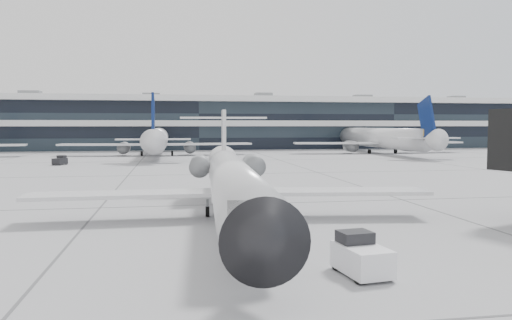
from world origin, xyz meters
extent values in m
plane|color=gray|center=(0.00, 0.00, 0.00)|extent=(220.00, 220.00, 0.00)
cube|color=black|center=(0.00, 82.00, 5.00)|extent=(170.00, 22.00, 10.00)
cylinder|color=silver|center=(-2.40, -5.95, 2.07)|extent=(3.74, 21.71, 2.43)
cone|color=black|center=(-3.14, -17.99, 2.07)|extent=(2.58, 2.66, 2.43)
cone|color=silver|center=(-1.66, 6.27, 2.34)|extent=(2.48, 3.02, 2.31)
cube|color=silver|center=(-8.19, -4.69, 1.44)|extent=(9.92, 2.43, 0.20)
cube|color=silver|center=(3.49, -5.41, 1.44)|extent=(10.12, 3.61, 0.20)
cylinder|color=slate|center=(-3.75, 1.53, 2.43)|extent=(1.53, 3.14, 1.35)
cylinder|color=slate|center=(-0.16, 1.31, 2.43)|extent=(1.53, 3.14, 1.35)
cube|color=silver|center=(-1.69, 5.73, 4.23)|extent=(0.39, 2.35, 4.05)
cube|color=silver|center=(-1.67, 6.09, 5.67)|extent=(6.56, 1.83, 0.14)
cylinder|color=black|center=(-2.92, -14.48, 0.25)|extent=(0.19, 0.51, 0.50)
cylinder|color=black|center=(-3.64, -4.07, 0.29)|extent=(0.25, 0.59, 0.58)
cylinder|color=black|center=(-0.95, -4.23, 0.29)|extent=(0.25, 0.59, 0.58)
cube|color=white|center=(0.77, -15.91, 0.56)|extent=(1.60, 2.39, 0.91)
cube|color=black|center=(0.70, -15.41, 1.17)|extent=(1.23, 1.05, 0.51)
cylinder|color=black|center=(0.11, -15.18, 0.22)|extent=(0.24, 0.47, 0.45)
cylinder|color=black|center=(1.21, -15.03, 0.22)|extent=(0.24, 0.47, 0.45)
cylinder|color=black|center=(0.33, -16.79, 0.22)|extent=(0.24, 0.47, 0.45)
cylinder|color=black|center=(1.43, -16.64, 0.22)|extent=(0.24, 0.47, 0.45)
cone|color=orange|center=(-2.22, 4.00, 0.28)|extent=(0.36, 0.36, 0.57)
cube|color=orange|center=(-2.22, 4.00, 0.02)|extent=(0.51, 0.51, 0.03)
cube|color=black|center=(-19.80, 35.51, 0.48)|extent=(1.74, 2.21, 0.79)
cube|color=black|center=(-19.64, 35.93, 1.01)|extent=(1.18, 1.08, 0.44)
cylinder|color=black|center=(-20.01, 36.34, 0.19)|extent=(0.28, 0.42, 0.39)
cylinder|color=black|center=(-19.10, 36.01, 0.19)|extent=(0.28, 0.42, 0.39)
cylinder|color=black|center=(-20.49, 35.02, 0.19)|extent=(0.28, 0.42, 0.39)
cylinder|color=black|center=(-19.59, 34.69, 0.19)|extent=(0.28, 0.42, 0.39)
camera|label=1|loc=(-5.58, -31.76, 5.11)|focal=35.00mm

